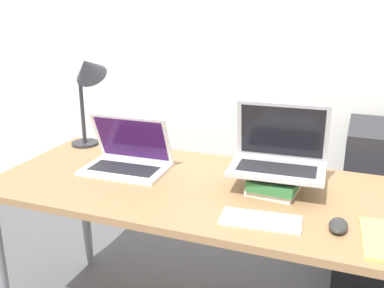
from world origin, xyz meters
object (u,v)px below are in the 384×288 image
object	(u,v)px
mouse	(338,226)
desk_lamp	(87,78)
laptop_on_books	(279,156)
book_stack	(277,180)
laptop_left	(128,159)
wireless_keyboard	(261,220)

from	to	relation	value
mouse	desk_lamp	size ratio (longest dim) A/B	0.22
laptop_on_books	mouse	distance (m)	0.40
book_stack	mouse	world-z (taller)	book_stack
book_stack	desk_lamp	distance (m)	1.07
book_stack	desk_lamp	bearing A→B (deg)	169.54
laptop_on_books	mouse	size ratio (longest dim) A/B	3.52
laptop_left	desk_lamp	world-z (taller)	desk_lamp
mouse	desk_lamp	xyz separation A→B (m)	(-1.26, 0.44, 0.35)
laptop_on_books	desk_lamp	bearing A→B (deg)	170.33
laptop_on_books	book_stack	bearing A→B (deg)	-91.01
book_stack	wireless_keyboard	world-z (taller)	book_stack
laptop_left	mouse	bearing A→B (deg)	-14.67
laptop_on_books	wireless_keyboard	size ratio (longest dim) A/B	1.33
desk_lamp	mouse	bearing A→B (deg)	-19.38
wireless_keyboard	mouse	bearing A→B (deg)	8.30
laptop_on_books	desk_lamp	size ratio (longest dim) A/B	0.77
laptop_on_books	desk_lamp	xyz separation A→B (m)	(-1.00, 0.17, 0.23)
laptop_left	wireless_keyboard	world-z (taller)	laptop_left
laptop_left	book_stack	world-z (taller)	laptop_left
mouse	desk_lamp	world-z (taller)	desk_lamp
book_stack	laptop_on_books	bearing A→B (deg)	88.99
laptop_left	desk_lamp	size ratio (longest dim) A/B	0.75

